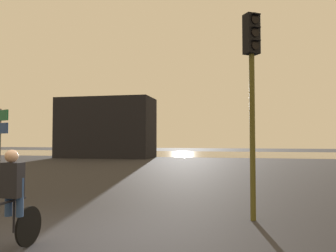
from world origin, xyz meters
TOP-DOWN VIEW (x-y plane):
  - ground_plane at (0.00, 0.00)m, footprint 120.00×120.00m
  - water_strip at (0.00, 34.67)m, footprint 80.00×16.00m
  - distant_building at (-9.77, 24.67)m, footprint 9.11×4.00m
  - traffic_light_near_right at (2.98, 2.29)m, footprint 0.40×0.42m
  - cyclist at (-0.76, -0.73)m, footprint 0.46×1.71m

SIDE VIEW (x-z plane):
  - ground_plane at x=0.00m, z-range 0.00..0.00m
  - water_strip at x=0.00m, z-range 0.00..0.01m
  - cyclist at x=-0.76m, z-range 0.01..1.63m
  - distant_building at x=-9.77m, z-range 0.00..5.75m
  - traffic_light_near_right at x=2.98m, z-range 0.89..5.47m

